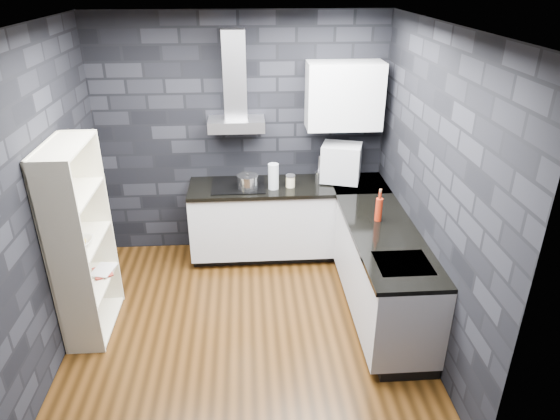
{
  "coord_description": "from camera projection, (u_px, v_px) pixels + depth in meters",
  "views": [
    {
      "loc": [
        0.06,
        -3.79,
        3.07
      ],
      "look_at": [
        0.35,
        0.45,
        1.0
      ],
      "focal_mm": 32.0,
      "sensor_mm": 36.0,
      "label": 1
    }
  ],
  "objects": [
    {
      "name": "counter_right_top",
      "position": [
        386.0,
        236.0,
        4.52
      ],
      "size": [
        0.62,
        1.8,
        0.04
      ],
      "primitive_type": "cube",
      "color": "black",
      "rests_on": "counter_right_cab"
    },
    {
      "name": "hood_chimney",
      "position": [
        235.0,
        75.0,
        5.18
      ],
      "size": [
        0.24,
        0.2,
        0.9
      ],
      "primitive_type": "cube",
      "color": "#B4B3B8",
      "rests_on": "hood_body"
    },
    {
      "name": "appliance_garage",
      "position": [
        341.0,
        163.0,
        5.52
      ],
      "size": [
        0.5,
        0.43,
        0.42
      ],
      "primitive_type": "cube",
      "rotation": [
        0.0,
        0.0,
        -0.3
      ],
      "color": "#B0B3B7",
      "rests_on": "counter_back_top"
    },
    {
      "name": "bookshelf",
      "position": [
        81.0,
        242.0,
        4.37
      ],
      "size": [
        0.59,
        0.87,
        1.8
      ],
      "primitive_type": "cube",
      "rotation": [
        0.0,
        0.0,
        -0.34
      ],
      "color": "beige",
      "rests_on": "ground"
    },
    {
      "name": "storage_jar",
      "position": [
        290.0,
        182.0,
        5.46
      ],
      "size": [
        0.11,
        0.11,
        0.12
      ],
      "primitive_type": "cylinder",
      "rotation": [
        0.0,
        0.0,
        0.12
      ],
      "color": "beige",
      "rests_on": "counter_back_top"
    },
    {
      "name": "pot",
      "position": [
        248.0,
        182.0,
        5.4
      ],
      "size": [
        0.29,
        0.29,
        0.13
      ],
      "primitive_type": "cylinder",
      "rotation": [
        0.0,
        0.0,
        0.42
      ],
      "color": "silver",
      "rests_on": "cooktop"
    },
    {
      "name": "ceiling",
      "position": [
        236.0,
        25.0,
        3.56
      ],
      "size": [
        3.2,
        3.2,
        0.0
      ],
      "primitive_type": "plane",
      "rotation": [
        3.14,
        0.0,
        0.0
      ],
      "color": "white"
    },
    {
      "name": "book_second",
      "position": [
        93.0,
        259.0,
        4.7
      ],
      "size": [
        0.18,
        0.06,
        0.25
      ],
      "primitive_type": "imported",
      "rotation": [
        0.0,
        0.0,
        -0.22
      ],
      "color": "#B2B2B2",
      "rests_on": "bookshelf"
    },
    {
      "name": "hood_body",
      "position": [
        236.0,
        124.0,
        5.34
      ],
      "size": [
        0.6,
        0.34,
        0.12
      ],
      "primitive_type": "cube",
      "color": "#B4B3B8",
      "rests_on": "wall_back"
    },
    {
      "name": "wall_front",
      "position": [
        242.0,
        321.0,
        2.69
      ],
      "size": [
        3.2,
        0.05,
        2.7
      ],
      "primitive_type": "cube",
      "color": "black",
      "rests_on": "ground"
    },
    {
      "name": "toekick_back",
      "position": [
        287.0,
        249.0,
        5.95
      ],
      "size": [
        2.18,
        0.5,
        0.1
      ],
      "primitive_type": "cube",
      "color": "black",
      "rests_on": "ground"
    },
    {
      "name": "fruit_bowl",
      "position": [
        78.0,
        243.0,
        4.29
      ],
      "size": [
        0.25,
        0.25,
        0.06
      ],
      "primitive_type": "imported",
      "rotation": [
        0.0,
        0.0,
        -0.07
      ],
      "color": "silver",
      "rests_on": "bookshelf"
    },
    {
      "name": "wall_left",
      "position": [
        42.0,
        203.0,
        4.05
      ],
      "size": [
        0.05,
        3.2,
        2.7
      ],
      "primitive_type": "cube",
      "color": "black",
      "rests_on": "ground"
    },
    {
      "name": "cooktop",
      "position": [
        239.0,
        185.0,
        5.51
      ],
      "size": [
        0.58,
        0.5,
        0.01
      ],
      "primitive_type": "cube",
      "color": "black",
      "rests_on": "counter_back_top"
    },
    {
      "name": "counter_back_top",
      "position": [
        288.0,
        186.0,
        5.54
      ],
      "size": [
        2.2,
        0.62,
        0.04
      ],
      "primitive_type": "cube",
      "color": "black",
      "rests_on": "counter_back_cab"
    },
    {
      "name": "book_red",
      "position": [
        92.0,
        265.0,
        4.64
      ],
      "size": [
        0.16,
        0.09,
        0.22
      ],
      "primitive_type": "imported",
      "rotation": [
        0.0,
        0.0,
        0.41
      ],
      "color": "maroon",
      "rests_on": "bookshelf"
    },
    {
      "name": "counter_corner_top",
      "position": [
        359.0,
        184.0,
        5.6
      ],
      "size": [
        0.62,
        0.62,
        0.04
      ],
      "primitive_type": "cube",
      "color": "black",
      "rests_on": "counter_right_cab"
    },
    {
      "name": "upper_cabinet",
      "position": [
        344.0,
        96.0,
        5.28
      ],
      "size": [
        0.8,
        0.35,
        0.7
      ],
      "primitive_type": "cube",
      "color": "silver",
      "rests_on": "wall_back"
    },
    {
      "name": "counter_right_cab",
      "position": [
        383.0,
        273.0,
        4.7
      ],
      "size": [
        0.6,
        1.8,
        0.76
      ],
      "primitive_type": "cube",
      "color": "silver",
      "rests_on": "ground"
    },
    {
      "name": "red_bottle",
      "position": [
        379.0,
        210.0,
        4.71
      ],
      "size": [
        0.08,
        0.08,
        0.23
      ],
      "primitive_type": "cylinder",
      "rotation": [
        0.0,
        0.0,
        0.21
      ],
      "color": "maroon",
      "rests_on": "counter_right_top"
    },
    {
      "name": "wall_back",
      "position": [
        242.0,
        138.0,
        5.61
      ],
      "size": [
        3.2,
        0.05,
        2.7
      ],
      "primitive_type": "cube",
      "color": "black",
      "rests_on": "ground"
    },
    {
      "name": "ground",
      "position": [
        247.0,
        326.0,
        4.74
      ],
      "size": [
        3.2,
        3.2,
        0.0
      ],
      "primitive_type": "plane",
      "color": "#42260D"
    },
    {
      "name": "toekick_right",
      "position": [
        383.0,
        309.0,
        4.89
      ],
      "size": [
        0.5,
        1.78,
        0.1
      ],
      "primitive_type": "cube",
      "color": "black",
      "rests_on": "ground"
    },
    {
      "name": "counter_back_cab",
      "position": [
        288.0,
        218.0,
        5.73
      ],
      "size": [
        2.2,
        0.6,
        0.76
      ],
      "primitive_type": "cube",
      "color": "silver",
      "rests_on": "ground"
    },
    {
      "name": "sink_rim",
      "position": [
        403.0,
        263.0,
        4.07
      ],
      "size": [
        0.44,
        0.4,
        0.01
      ],
      "primitive_type": "cube",
      "color": "#B4B3B8",
      "rests_on": "counter_right_top"
    },
    {
      "name": "glass_vase",
      "position": [
        273.0,
        176.0,
        5.38
      ],
      "size": [
        0.15,
        0.15,
        0.28
      ],
      "primitive_type": "cylinder",
      "rotation": [
        0.0,
        0.0,
        -0.35
      ],
      "color": "silver",
      "rests_on": "counter_back_top"
    },
    {
      "name": "wall_right",
      "position": [
        433.0,
        192.0,
        4.25
      ],
      "size": [
        0.05,
        3.2,
        2.7
      ],
      "primitive_type": "cube",
      "color": "black",
      "rests_on": "ground"
    },
    {
      "name": "utensil_crock",
      "position": [
        320.0,
        177.0,
        5.55
      ],
      "size": [
        0.11,
        0.11,
        0.14
      ],
      "primitive_type": "cylinder",
      "rotation": [
        0.0,
        0.0,
        -0.07
      ],
      "color": "silver",
      "rests_on": "counter_back_top"
    }
  ]
}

